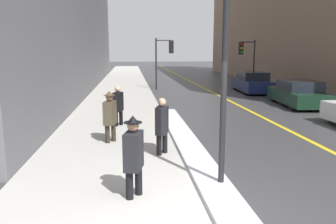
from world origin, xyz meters
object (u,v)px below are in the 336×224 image
(traffic_light_far, at_px, (246,54))
(pedestrian_in_glasses, at_px, (118,104))
(parked_car_navy, at_px, (252,82))
(parked_car_dark_green, at_px, (298,94))
(pedestrian_in_fedora, at_px, (110,115))
(pedestrian_trailing, at_px, (134,153))
(traffic_light_near, at_px, (166,53))
(lamp_post, at_px, (225,50))
(pedestrian_with_shoulder_bag, at_px, (162,123))

(traffic_light_far, bearing_deg, pedestrian_in_glasses, 43.89)
(parked_car_navy, bearing_deg, parked_car_dark_green, -173.13)
(pedestrian_in_fedora, bearing_deg, pedestrian_trailing, 24.11)
(traffic_light_far, bearing_deg, parked_car_navy, 71.85)
(pedestrian_in_glasses, bearing_deg, parked_car_dark_green, 126.48)
(traffic_light_near, bearing_deg, pedestrian_in_glasses, -111.59)
(traffic_light_far, xyz_separation_m, pedestrian_trailing, (-8.43, -17.71, -1.66))
(pedestrian_trailing, relative_size, pedestrian_in_glasses, 1.07)
(lamp_post, relative_size, pedestrian_trailing, 2.88)
(lamp_post, height_order, pedestrian_trailing, lamp_post)
(pedestrian_with_shoulder_bag, xyz_separation_m, parked_car_dark_green, (7.52, 7.05, -0.24))
(parked_car_dark_green, xyz_separation_m, parked_car_navy, (-0.28, 5.60, 0.04))
(traffic_light_far, xyz_separation_m, pedestrian_with_shoulder_bag, (-7.65, -15.17, -1.68))
(traffic_light_far, bearing_deg, pedestrian_in_fedora, 48.07)
(traffic_light_near, xyz_separation_m, pedestrian_in_glasses, (-2.98, -11.51, -1.77))
(lamp_post, relative_size, parked_car_navy, 0.99)
(lamp_post, bearing_deg, parked_car_dark_green, 54.89)
(pedestrian_in_fedora, relative_size, parked_car_dark_green, 0.36)
(traffic_light_near, relative_size, pedestrian_in_glasses, 2.45)
(traffic_light_far, height_order, pedestrian_trailing, traffic_light_far)
(traffic_light_far, xyz_separation_m, parked_car_navy, (-0.42, -2.52, -1.88))
(pedestrian_trailing, xyz_separation_m, pedestrian_in_fedora, (-0.65, 3.85, -0.01))
(pedestrian_in_fedora, bearing_deg, parked_car_dark_green, 137.22)
(pedestrian_trailing, bearing_deg, traffic_light_near, -173.56)
(pedestrian_in_fedora, bearing_deg, pedestrian_with_shoulder_bag, 61.84)
(pedestrian_trailing, bearing_deg, pedestrian_with_shoulder_bag, 177.63)
(pedestrian_with_shoulder_bag, distance_m, parked_car_navy, 14.57)
(pedestrian_with_shoulder_bag, bearing_deg, parked_car_navy, 164.75)
(lamp_post, distance_m, pedestrian_in_glasses, 6.47)
(pedestrian_in_fedora, xyz_separation_m, pedestrian_in_glasses, (0.17, 2.20, -0.04))
(pedestrian_with_shoulder_bag, bearing_deg, traffic_light_near, -172.01)
(pedestrian_in_fedora, bearing_deg, traffic_light_near, -178.39)
(pedestrian_with_shoulder_bag, xyz_separation_m, pedestrian_in_glasses, (-1.26, 3.51, -0.02))
(lamp_post, distance_m, pedestrian_in_fedora, 4.69)
(pedestrian_with_shoulder_bag, relative_size, pedestrian_in_glasses, 1.03)
(traffic_light_near, relative_size, pedestrian_in_fedora, 2.30)
(pedestrian_with_shoulder_bag, relative_size, parked_car_navy, 0.33)
(traffic_light_near, relative_size, parked_car_dark_green, 0.83)
(pedestrian_in_glasses, height_order, parked_car_dark_green, pedestrian_in_glasses)
(parked_car_navy, bearing_deg, pedestrian_in_fedora, 146.62)
(pedestrian_trailing, bearing_deg, lamp_post, 113.97)
(traffic_light_far, height_order, pedestrian_with_shoulder_bag, traffic_light_far)
(pedestrian_trailing, distance_m, pedestrian_in_glasses, 6.08)
(pedestrian_with_shoulder_bag, height_order, pedestrian_in_fedora, pedestrian_in_fedora)
(traffic_light_near, height_order, parked_car_dark_green, traffic_light_near)
(lamp_post, height_order, parked_car_dark_green, lamp_post)
(parked_car_dark_green, bearing_deg, traffic_light_near, 41.40)
(pedestrian_with_shoulder_bag, height_order, parked_car_dark_green, pedestrian_with_shoulder_bag)
(pedestrian_trailing, height_order, pedestrian_in_fedora, pedestrian_trailing)
(pedestrian_trailing, bearing_deg, pedestrian_in_glasses, -160.90)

